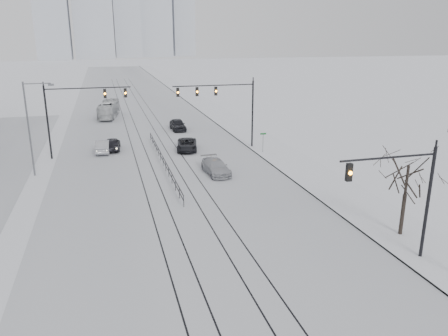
# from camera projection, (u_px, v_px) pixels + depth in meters

# --- Properties ---
(road) EXTENTS (22.00, 260.00, 0.02)m
(road) POSITION_uv_depth(u_px,v_px,m) (139.00, 117.00, 73.29)
(road) COLOR silver
(road) RESTS_ON ground
(sidewalk_east) EXTENTS (5.00, 260.00, 0.16)m
(sidewalk_east) POSITION_uv_depth(u_px,v_px,m) (217.00, 113.00, 76.70)
(sidewalk_east) COLOR silver
(sidewalk_east) RESTS_ON ground
(curb) EXTENTS (0.10, 260.00, 0.12)m
(curb) POSITION_uv_depth(u_px,v_px,m) (203.00, 113.00, 76.08)
(curb) COLOR gray
(curb) RESTS_ON ground
(tram_rails) EXTENTS (5.30, 180.00, 0.01)m
(tram_rails) POSITION_uv_depth(u_px,v_px,m) (152.00, 144.00, 54.83)
(tram_rails) COLOR black
(tram_rails) RESTS_ON ground
(skyline) EXTENTS (96.00, 48.00, 72.00)m
(skyline) POSITION_uv_depth(u_px,v_px,m) (114.00, 5.00, 262.81)
(skyline) COLOR #A8AEB8
(skyline) RESTS_ON ground
(traffic_mast_near) EXTENTS (6.10, 0.37, 7.00)m
(traffic_mast_near) POSITION_uv_depth(u_px,v_px,m) (406.00, 190.00, 24.87)
(traffic_mast_near) COLOR black
(traffic_mast_near) RESTS_ON ground
(traffic_mast_ne) EXTENTS (9.60, 0.37, 8.00)m
(traffic_mast_ne) POSITION_uv_depth(u_px,v_px,m) (225.00, 101.00, 50.62)
(traffic_mast_ne) COLOR black
(traffic_mast_ne) RESTS_ON ground
(traffic_mast_nw) EXTENTS (9.10, 0.37, 8.00)m
(traffic_mast_nw) POSITION_uv_depth(u_px,v_px,m) (75.00, 107.00, 47.36)
(traffic_mast_nw) COLOR black
(traffic_mast_nw) RESTS_ON ground
(street_light_west) EXTENTS (2.73, 0.25, 9.00)m
(street_light_west) POSITION_uv_depth(u_px,v_px,m) (31.00, 122.00, 41.00)
(street_light_west) COLOR #595B60
(street_light_west) RESTS_ON ground
(bare_tree) EXTENTS (4.40, 4.40, 6.10)m
(bare_tree) POSITION_uv_depth(u_px,v_px,m) (408.00, 173.00, 28.28)
(bare_tree) COLOR black
(bare_tree) RESTS_ON ground
(median_fence) EXTENTS (0.06, 24.00, 1.00)m
(median_fence) POSITION_uv_depth(u_px,v_px,m) (163.00, 161.00, 45.46)
(median_fence) COLOR black
(median_fence) RESTS_ON ground
(street_sign) EXTENTS (0.70, 0.06, 2.40)m
(street_sign) POSITION_uv_depth(u_px,v_px,m) (263.00, 140.00, 49.98)
(street_sign) COLOR #595B60
(street_sign) RESTS_ON ground
(sedan_sb_inner) EXTENTS (2.08, 4.52, 1.50)m
(sedan_sb_inner) POSITION_uv_depth(u_px,v_px,m) (112.00, 144.00, 51.60)
(sedan_sb_inner) COLOR black
(sedan_sb_inner) RESTS_ON ground
(sedan_sb_outer) EXTENTS (1.86, 4.58, 1.48)m
(sedan_sb_outer) POSITION_uv_depth(u_px,v_px,m) (103.00, 146.00, 50.60)
(sedan_sb_outer) COLOR #ADAEB5
(sedan_sb_outer) RESTS_ON ground
(sedan_nb_front) EXTENTS (3.17, 5.26, 1.37)m
(sedan_nb_front) POSITION_uv_depth(u_px,v_px,m) (187.00, 145.00, 51.52)
(sedan_nb_front) COLOR black
(sedan_nb_front) RESTS_ON ground
(sedan_nb_right) EXTENTS (2.33, 5.02, 1.42)m
(sedan_nb_right) POSITION_uv_depth(u_px,v_px,m) (216.00, 167.00, 42.67)
(sedan_nb_right) COLOR #AAACB2
(sedan_nb_right) RESTS_ON ground
(sedan_nb_far) EXTENTS (2.02, 4.71, 1.59)m
(sedan_nb_far) POSITION_uv_depth(u_px,v_px,m) (178.00, 125.00, 62.57)
(sedan_nb_far) COLOR black
(sedan_nb_far) RESTS_ON ground
(box_truck) EXTENTS (3.85, 10.00, 2.72)m
(box_truck) POSITION_uv_depth(u_px,v_px,m) (109.00, 109.00, 72.15)
(box_truck) COLOR #B5B8BA
(box_truck) RESTS_ON ground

